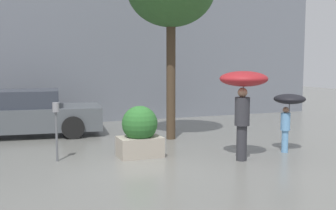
{
  "coord_description": "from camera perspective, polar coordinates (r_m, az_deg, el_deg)",
  "views": [
    {
      "loc": [
        -2.6,
        -8.04,
        2.18
      ],
      "look_at": [
        1.11,
        1.6,
        1.05
      ],
      "focal_mm": 45.0,
      "sensor_mm": 36.0,
      "label": 1
    }
  ],
  "objects": [
    {
      "name": "ground_plane",
      "position": [
        8.73,
        -3.05,
        -8.23
      ],
      "size": [
        40.0,
        40.0,
        0.0
      ],
      "primitive_type": "plane",
      "color": "slate"
    },
    {
      "name": "building_facade",
      "position": [
        14.79,
        -11.03,
        9.3
      ],
      "size": [
        18.0,
        0.3,
        6.0
      ],
      "color": "slate",
      "rests_on": "ground"
    },
    {
      "name": "planter_box",
      "position": [
        9.43,
        -3.84,
        -3.64
      ],
      "size": [
        0.97,
        0.8,
        1.15
      ],
      "color": "#9E9384",
      "rests_on": "ground"
    },
    {
      "name": "person_adult",
      "position": [
        9.18,
        10.16,
        2.2
      ],
      "size": [
        1.03,
        1.03,
        1.92
      ],
      "rotation": [
        0.0,
        0.0,
        0.9
      ],
      "color": "#2D2D33",
      "rests_on": "ground"
    },
    {
      "name": "person_child",
      "position": [
        10.19,
        16.03,
        -0.02
      ],
      "size": [
        0.73,
        0.73,
        1.37
      ],
      "rotation": [
        0.0,
        0.0,
        0.02
      ],
      "color": "#669ED1",
      "rests_on": "ground"
    },
    {
      "name": "parked_car_near",
      "position": [
        12.71,
        -18.9,
        -1.22
      ],
      "size": [
        4.46,
        2.31,
        1.3
      ],
      "rotation": [
        0.0,
        0.0,
        1.46
      ],
      "color": "#4C5156",
      "rests_on": "ground"
    },
    {
      "name": "parking_meter",
      "position": [
        9.24,
        -14.92,
        -1.87
      ],
      "size": [
        0.14,
        0.14,
        1.27
      ],
      "color": "#595B60",
      "rests_on": "ground"
    }
  ]
}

